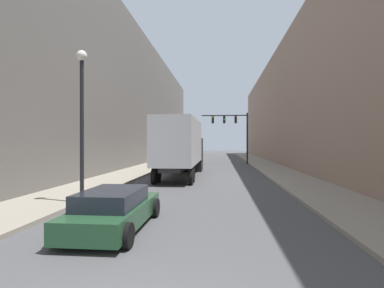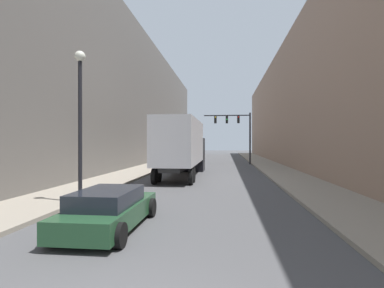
{
  "view_description": "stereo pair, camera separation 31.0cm",
  "coord_description": "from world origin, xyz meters",
  "px_view_note": "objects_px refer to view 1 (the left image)",
  "views": [
    {
      "loc": [
        1.17,
        -3.23,
        2.59
      ],
      "look_at": [
        -0.53,
        14.86,
        2.52
      ],
      "focal_mm": 28.0,
      "sensor_mm": 36.0,
      "label": 1
    },
    {
      "loc": [
        1.48,
        -3.2,
        2.59
      ],
      "look_at": [
        -0.53,
        14.86,
        2.52
      ],
      "focal_mm": 28.0,
      "sensor_mm": 36.0,
      "label": 2
    }
  ],
  "objects_px": {
    "traffic_signal_gantry": "(235,128)",
    "street_lamp": "(82,105)",
    "semi_truck": "(182,146)",
    "sedan_car": "(114,210)"
  },
  "relations": [
    {
      "from": "semi_truck",
      "to": "street_lamp",
      "type": "distance_m",
      "value": 11.58
    },
    {
      "from": "semi_truck",
      "to": "street_lamp",
      "type": "height_order",
      "value": "street_lamp"
    },
    {
      "from": "traffic_signal_gantry",
      "to": "street_lamp",
      "type": "relative_size",
      "value": 0.98
    },
    {
      "from": "sedan_car",
      "to": "semi_truck",
      "type": "bearing_deg",
      "value": 89.14
    },
    {
      "from": "semi_truck",
      "to": "street_lamp",
      "type": "bearing_deg",
      "value": -103.56
    },
    {
      "from": "sedan_car",
      "to": "traffic_signal_gantry",
      "type": "relative_size",
      "value": 0.72
    },
    {
      "from": "street_lamp",
      "to": "semi_truck",
      "type": "bearing_deg",
      "value": 76.44
    },
    {
      "from": "semi_truck",
      "to": "sedan_car",
      "type": "distance_m",
      "value": 14.3
    },
    {
      "from": "semi_truck",
      "to": "sedan_car",
      "type": "height_order",
      "value": "semi_truck"
    },
    {
      "from": "sedan_car",
      "to": "street_lamp",
      "type": "relative_size",
      "value": 0.7
    }
  ]
}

